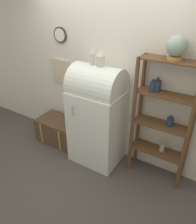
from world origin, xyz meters
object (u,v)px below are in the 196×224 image
at_px(refrigerator, 97,115).
at_px(globe, 177,47).
at_px(vase_left, 92,56).
at_px(vase_center, 101,59).
at_px(suitcase_trunk, 59,130).

distance_m(refrigerator, globe, 1.44).
relative_size(vase_left, vase_center, 1.11).
xyz_separation_m(globe, vase_left, (-1.02, -0.14, -0.22)).
relative_size(refrigerator, globe, 5.66).
relative_size(refrigerator, vase_center, 7.30).
height_order(suitcase_trunk, globe, globe).
distance_m(suitcase_trunk, vase_center, 1.68).
xyz_separation_m(suitcase_trunk, vase_left, (0.75, -0.03, 1.45)).
bearing_deg(globe, refrigerator, -171.30).
bearing_deg(vase_left, suitcase_trunk, 178.05).
bearing_deg(refrigerator, globe, 8.70).
relative_size(suitcase_trunk, globe, 2.76).
xyz_separation_m(refrigerator, suitcase_trunk, (-0.82, 0.03, -0.59)).
xyz_separation_m(globe, vase_center, (-0.89, -0.14, -0.23)).
bearing_deg(refrigerator, vase_center, 7.49).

